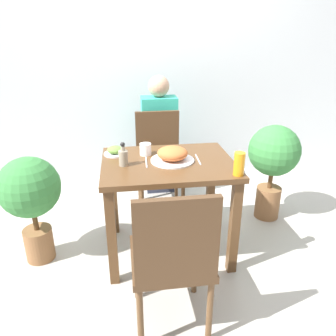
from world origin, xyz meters
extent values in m
plane|color=#B7B2A8|center=(0.00, 0.00, 0.00)|extent=(16.00, 16.00, 0.00)
cube|color=silver|center=(0.00, 1.47, 1.30)|extent=(8.00, 0.05, 2.60)
cube|color=brown|center=(0.00, 0.00, 0.71)|extent=(0.90, 0.70, 0.04)
cube|color=brown|center=(-0.40, -0.30, 0.34)|extent=(0.06, 0.06, 0.69)
cube|color=brown|center=(0.40, -0.30, 0.34)|extent=(0.06, 0.06, 0.69)
cube|color=brown|center=(-0.40, 0.30, 0.34)|extent=(0.06, 0.06, 0.69)
cube|color=brown|center=(0.40, 0.30, 0.34)|extent=(0.06, 0.06, 0.69)
cube|color=#4C331E|center=(-0.08, -0.64, 0.42)|extent=(0.42, 0.42, 0.04)
cube|color=#4C331E|center=(-0.08, -0.84, 0.66)|extent=(0.40, 0.04, 0.44)
cylinder|color=brown|center=(0.10, -0.46, 0.20)|extent=(0.03, 0.03, 0.40)
cylinder|color=brown|center=(-0.26, -0.46, 0.20)|extent=(0.03, 0.03, 0.40)
cylinder|color=brown|center=(0.10, -0.82, 0.20)|extent=(0.03, 0.03, 0.40)
cylinder|color=brown|center=(-0.26, -0.82, 0.20)|extent=(0.03, 0.03, 0.40)
cube|color=#4C331E|center=(0.02, 0.63, 0.42)|extent=(0.42, 0.42, 0.04)
cube|color=#4C331E|center=(0.02, 0.83, 0.66)|extent=(0.40, 0.04, 0.44)
cylinder|color=brown|center=(-0.16, 0.45, 0.20)|extent=(0.03, 0.03, 0.40)
cylinder|color=brown|center=(0.20, 0.45, 0.20)|extent=(0.03, 0.03, 0.40)
cylinder|color=brown|center=(-0.16, 0.81, 0.20)|extent=(0.03, 0.03, 0.40)
cylinder|color=brown|center=(0.20, 0.81, 0.20)|extent=(0.03, 0.03, 0.40)
cylinder|color=white|center=(0.03, 0.00, 0.73)|extent=(0.30, 0.30, 0.01)
ellipsoid|color=#CC6633|center=(0.03, 0.00, 0.78)|extent=(0.21, 0.21, 0.09)
cylinder|color=white|center=(-0.36, 0.19, 0.73)|extent=(0.16, 0.16, 0.01)
ellipsoid|color=olive|center=(-0.36, 0.19, 0.76)|extent=(0.12, 0.12, 0.05)
cylinder|color=white|center=(-0.14, 0.15, 0.77)|extent=(0.08, 0.08, 0.08)
cylinder|color=orange|center=(0.40, -0.29, 0.80)|extent=(0.07, 0.07, 0.15)
cylinder|color=gray|center=(-0.30, -0.03, 0.77)|extent=(0.06, 0.06, 0.10)
cylinder|color=gray|center=(-0.30, -0.03, 0.84)|extent=(0.03, 0.03, 0.03)
sphere|color=black|center=(-0.30, -0.03, 0.87)|extent=(0.03, 0.03, 0.03)
cube|color=silver|center=(-0.15, 0.00, 0.73)|extent=(0.02, 0.20, 0.00)
cube|color=silver|center=(0.21, 0.00, 0.73)|extent=(0.02, 0.20, 0.00)
cylinder|color=brown|center=(-0.94, 0.03, 0.12)|extent=(0.20, 0.20, 0.24)
cylinder|color=brown|center=(-0.94, 0.03, 0.31)|extent=(0.04, 0.04, 0.12)
sphere|color=#387F3D|center=(-0.94, 0.03, 0.58)|extent=(0.42, 0.42, 0.42)
cylinder|color=brown|center=(0.95, 0.36, 0.14)|extent=(0.21, 0.21, 0.28)
cylinder|color=brown|center=(0.95, 0.36, 0.35)|extent=(0.04, 0.04, 0.13)
sphere|color=#387F3D|center=(0.95, 0.36, 0.63)|extent=(0.43, 0.43, 0.43)
cube|color=#2D3347|center=(0.06, 1.04, 0.23)|extent=(0.28, 0.20, 0.45)
cube|color=#33B299|center=(0.06, 1.04, 0.71)|extent=(0.34, 0.22, 0.52)
sphere|color=tan|center=(0.06, 1.04, 1.07)|extent=(0.20, 0.20, 0.20)
camera|label=1|loc=(-0.29, -2.06, 1.54)|focal=35.00mm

